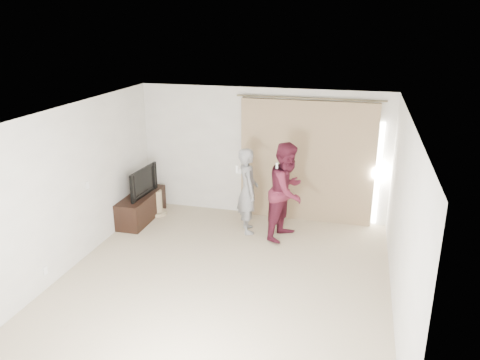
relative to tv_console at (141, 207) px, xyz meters
name	(u,v)px	position (x,y,z in m)	size (l,w,h in m)	color
floor	(223,280)	(2.27, -1.83, -0.26)	(5.50, 5.50, 0.00)	beige
wall_back	(262,153)	(2.27, 0.92, 1.04)	(5.00, 0.04, 2.60)	white
wall_left	(72,187)	(-0.23, -1.83, 1.04)	(0.04, 5.50, 2.60)	white
ceiling	(221,114)	(2.27, -1.83, 2.34)	(5.00, 5.50, 0.01)	white
curtain	(307,162)	(3.18, 0.85, 0.94)	(2.80, 0.11, 2.46)	tan
tv_console	(141,207)	(0.00, 0.00, 0.00)	(0.47, 1.37, 0.53)	black
tv	(139,181)	(0.00, 0.00, 0.54)	(0.98, 0.13, 0.56)	black
scratching_post	(157,205)	(0.20, 0.31, -0.05)	(0.39, 0.39, 0.52)	tan
person_man	(248,191)	(2.20, 0.01, 0.55)	(0.59, 0.70, 1.63)	slate
person_woman	(287,191)	(2.94, -0.06, 0.64)	(0.92, 1.04, 1.80)	#56182A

